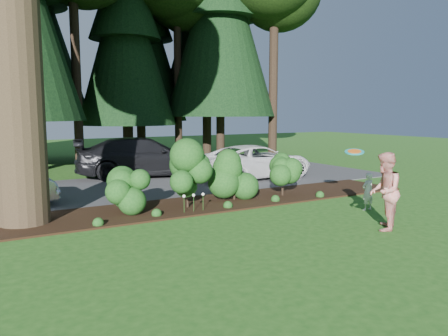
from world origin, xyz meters
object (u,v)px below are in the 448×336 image
Objects in this scene: car_dark_suv at (145,157)px; car_white_suv at (256,161)px; child at (368,191)px; adult at (384,191)px; frisbee at (354,152)px.

car_white_suv is at bearing -114.07° from car_dark_suv.
car_dark_suv is at bearing -70.14° from child.
adult is (-1.98, -8.46, 0.21)m from car_white_suv.
car_dark_suv is 9.76m from frisbee.
frisbee is (1.18, 2.12, 0.75)m from adult.
car_white_suv reaches higher than child.
child is at bearing -149.27° from car_dark_suv.
frisbee is at bearing -64.95° from child.
car_dark_suv reaches higher than car_white_suv.
child is at bearing -165.21° from adult.
frisbee is (3.20, -9.19, 0.81)m from car_dark_suv.
car_white_suv is at bearing -94.89° from child.
child is (-0.62, -6.74, -0.19)m from car_white_suv.
car_white_suv is 8.69m from adult.
car_dark_suv is 11.48m from adult.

